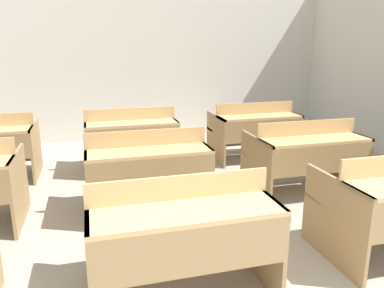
# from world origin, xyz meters

# --- Properties ---
(wall_back) EXTENTS (7.30, 0.06, 2.81)m
(wall_back) POSITION_xyz_m (0.00, 5.69, 1.41)
(wall_back) COLOR beige
(wall_back) RESTS_ON ground_plane
(bench_front_center) EXTENTS (1.16, 0.77, 0.82)m
(bench_front_center) POSITION_xyz_m (-0.13, 1.22, 0.44)
(bench_front_center) COLOR #95764C
(bench_front_center) RESTS_ON ground_plane
(bench_second_center) EXTENTS (1.16, 0.77, 0.82)m
(bench_second_center) POSITION_xyz_m (-0.14, 2.57, 0.44)
(bench_second_center) COLOR olive
(bench_second_center) RESTS_ON ground_plane
(bench_second_right) EXTENTS (1.16, 0.77, 0.82)m
(bench_second_right) POSITION_xyz_m (1.60, 2.56, 0.44)
(bench_second_right) COLOR olive
(bench_second_right) RESTS_ON ground_plane
(bench_third_center) EXTENTS (1.16, 0.77, 0.82)m
(bench_third_center) POSITION_xyz_m (-0.15, 3.91, 0.44)
(bench_third_center) COLOR #997A50
(bench_third_center) RESTS_ON ground_plane
(bench_third_right) EXTENTS (1.16, 0.77, 0.82)m
(bench_third_right) POSITION_xyz_m (1.61, 3.92, 0.44)
(bench_third_right) COLOR olive
(bench_third_right) RESTS_ON ground_plane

